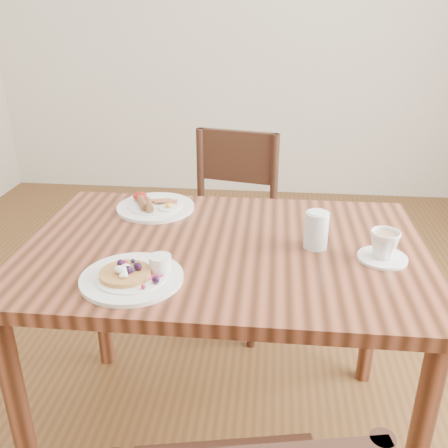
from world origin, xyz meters
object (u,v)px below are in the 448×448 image
at_px(breakfast_plate, 154,206).
at_px(teacup_saucer, 384,247).
at_px(dining_table, 224,274).
at_px(water_glass, 316,230).
at_px(pancake_plate, 134,275).
at_px(chair_far, 229,220).

xyz_separation_m(breakfast_plate, teacup_saucer, (0.73, -0.30, 0.03)).
relative_size(dining_table, water_glass, 10.89).
bearing_deg(teacup_saucer, dining_table, 174.99).
distance_m(pancake_plate, water_glass, 0.54).
bearing_deg(chair_far, dining_table, 106.20).
height_order(dining_table, breakfast_plate, breakfast_plate).
xyz_separation_m(pancake_plate, breakfast_plate, (-0.06, 0.48, -0.00)).
bearing_deg(pancake_plate, water_glass, 26.45).
height_order(dining_table, chair_far, chair_far).
bearing_deg(water_glass, pancake_plate, -153.55).
relative_size(breakfast_plate, teacup_saucer, 1.93).
bearing_deg(pancake_plate, dining_table, 46.20).
relative_size(teacup_saucer, water_glass, 1.27).
xyz_separation_m(chair_far, pancake_plate, (-0.16, -0.99, 0.27)).
bearing_deg(teacup_saucer, chair_far, 122.42).
bearing_deg(pancake_plate, chair_far, 81.02).
relative_size(pancake_plate, water_glass, 2.45).
distance_m(breakfast_plate, water_glass, 0.60).
xyz_separation_m(pancake_plate, teacup_saucer, (0.67, 0.18, 0.02)).
bearing_deg(dining_table, water_glass, 3.70).
height_order(chair_far, breakfast_plate, chair_far).
xyz_separation_m(dining_table, water_glass, (0.27, 0.02, 0.15)).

